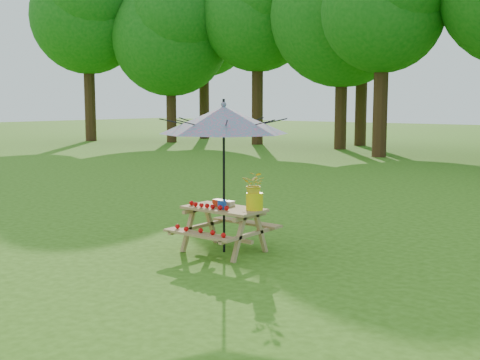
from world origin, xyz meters
The scene contains 5 objects.
picnic_table centered at (-1.73, 4.88, 0.33)m, with size 1.20×1.32×0.67m.
patio_umbrella centered at (-1.73, 4.88, 1.95)m, with size 1.94×1.94×2.25m.
produce_bins centered at (-1.76, 4.88, 0.72)m, with size 0.33×0.41×0.13m.
tomatoes_row centered at (-1.88, 4.70, 0.71)m, with size 0.77×0.13×0.07m, color red, non-canonical shape.
flower_bucket centered at (-1.26, 5.00, 0.97)m, with size 0.40×0.37×0.55m.
Camera 1 is at (3.85, -1.79, 2.20)m, focal length 45.00 mm.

